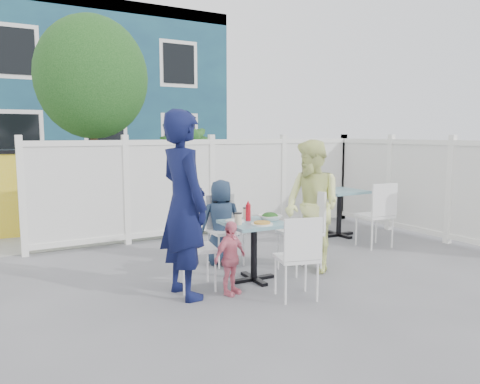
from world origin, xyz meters
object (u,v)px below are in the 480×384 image
chair_left (189,241)px  man (184,204)px  chair_right (306,224)px  toddler (230,258)px  main_table (254,235)px  boy (221,222)px  woman (312,206)px  chair_back (223,224)px  utility_cabinet (2,195)px  chair_near (299,252)px  spare_table (339,200)px

chair_left → man: (-0.12, -0.17, 0.43)m
chair_right → toddler: 1.28m
main_table → boy: boy is taller
main_table → woman: size_ratio=0.43×
main_table → chair_left: bearing=173.0°
main_table → chair_back: (0.05, 0.85, -0.01)m
chair_left → boy: (0.78, 0.72, 0.01)m
utility_cabinet → chair_near: 5.45m
chair_back → woman: (0.79, -0.85, 0.29)m
utility_cabinet → toddler: (1.92, -4.37, -0.29)m
spare_table → toddler: toddler is taller
spare_table → chair_right: 2.14m
chair_back → toddler: size_ratio=1.14×
spare_table → chair_near: chair_near is taller
chair_left → chair_near: size_ratio=1.06×
woman → toddler: 1.39m
main_table → spare_table: (2.47, 1.33, 0.06)m
utility_cabinet → man: size_ratio=0.71×
spare_table → chair_left: 3.47m
main_table → chair_near: bearing=-85.9°
main_table → man: 1.00m
utility_cabinet → chair_near: bearing=-58.1°
spare_table → chair_right: chair_right is taller
utility_cabinet → chair_back: utility_cabinet is taller
chair_near → chair_left: bearing=149.1°
utility_cabinet → spare_table: 5.58m
utility_cabinet → main_table: 4.74m
chair_near → toddler: bearing=151.6°
chair_right → woman: (0.07, -0.03, 0.23)m
chair_right → chair_back: 1.09m
chair_back → woman: bearing=136.0°
chair_near → woman: size_ratio=0.54×
woman → chair_back: bearing=-141.8°
chair_near → man: man is taller
chair_near → boy: boy is taller
chair_left → woman: woman is taller
chair_near → woman: (0.78, 0.78, 0.30)m
chair_back → boy: boy is taller
chair_back → man: 1.39m
chair_left → man: bearing=-23.5°
chair_near → toddler: (-0.52, 0.51, -0.11)m
chair_left → man: man is taller
utility_cabinet → toddler: size_ratio=1.74×
chair_near → woman: woman is taller
chair_left → boy: boy is taller
chair_left → chair_right: size_ratio=0.93×
chair_back → spare_table: bearing=-165.7°
utility_cabinet → boy: utility_cabinet is taller
chair_left → boy: size_ratio=0.84×
woman → toddler: (-1.30, -0.28, -0.42)m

